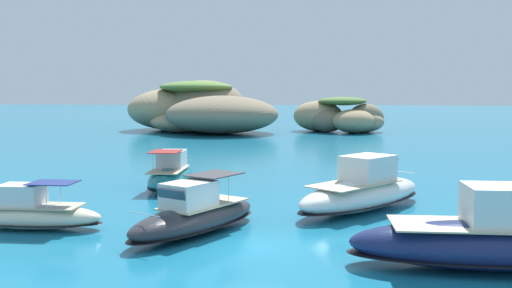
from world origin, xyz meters
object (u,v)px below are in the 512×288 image
object	(u,v)px
motorboat_charcoal	(195,216)
motorboat_teal	(171,175)
motorboat_cream	(29,214)
channel_buoy	(358,179)
motorboat_white	(363,192)
motorboat_navy	(492,241)
islet_large	(194,109)
islet_small	(341,117)

from	to	relation	value
motorboat_charcoal	motorboat_teal	bearing A→B (deg)	108.02
motorboat_cream	channel_buoy	size ratio (longest dim) A/B	4.61
motorboat_teal	channel_buoy	size ratio (longest dim) A/B	5.27
motorboat_teal	motorboat_white	size ratio (longest dim) A/B	0.86
motorboat_charcoal	motorboat_white	distance (m)	9.53
motorboat_cream	channel_buoy	world-z (taller)	motorboat_cream
motorboat_navy	motorboat_teal	bearing A→B (deg)	133.90
islet_large	islet_small	xyz separation A→B (m)	(21.76, -1.02, -1.08)
motorboat_charcoal	channel_buoy	world-z (taller)	motorboat_charcoal
motorboat_navy	motorboat_cream	bearing A→B (deg)	167.52
motorboat_navy	motorboat_cream	xyz separation A→B (m)	(-18.85, 4.17, -0.30)
motorboat_white	islet_small	bearing A→B (deg)	87.70
motorboat_teal	islet_large	bearing A→B (deg)	99.19
motorboat_navy	motorboat_white	bearing A→B (deg)	110.31
motorboat_navy	channel_buoy	bearing A→B (deg)	99.68
motorboat_charcoal	motorboat_cream	distance (m)	7.60
motorboat_teal	channel_buoy	bearing A→B (deg)	9.49
motorboat_charcoal	motorboat_navy	xyz separation A→B (m)	(11.26, -3.94, 0.20)
motorboat_charcoal	islet_large	bearing A→B (deg)	100.93
islet_small	motorboat_teal	world-z (taller)	islet_small
islet_large	channel_buoy	distance (m)	51.65
channel_buoy	motorboat_navy	bearing A→B (deg)	-80.32
motorboat_charcoal	motorboat_navy	bearing A→B (deg)	-19.27
motorboat_charcoal	motorboat_navy	size ratio (longest dim) A/B	0.79
islet_small	motorboat_teal	bearing A→B (deg)	-105.83
islet_small	channel_buoy	xyz separation A→B (m)	(-1.70, -46.49, -1.77)
islet_small	motorboat_charcoal	bearing A→B (deg)	-99.37
islet_small	motorboat_cream	distance (m)	62.52
islet_large	channel_buoy	world-z (taller)	islet_large
channel_buoy	motorboat_cream	bearing A→B (deg)	-139.53
islet_small	motorboat_white	bearing A→B (deg)	-92.30
islet_small	motorboat_cream	xyz separation A→B (m)	(-17.53, -60.00, -1.43)
islet_small	motorboat_charcoal	xyz separation A→B (m)	(-9.94, -60.23, -1.33)
channel_buoy	motorboat_teal	bearing A→B (deg)	-170.51
islet_small	motorboat_teal	xyz separation A→B (m)	(-13.75, -48.51, -1.33)
islet_large	motorboat_white	size ratio (longest dim) A/B	2.80
motorboat_white	motorboat_teal	bearing A→B (deg)	151.94
motorboat_charcoal	motorboat_white	xyz separation A→B (m)	(7.74, 5.57, 0.16)
islet_small	channel_buoy	world-z (taller)	islet_small
islet_large	motorboat_navy	world-z (taller)	islet_large
islet_small	islet_large	bearing A→B (deg)	177.33
motorboat_charcoal	motorboat_navy	distance (m)	11.93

